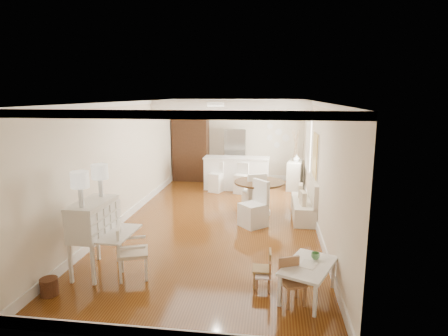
% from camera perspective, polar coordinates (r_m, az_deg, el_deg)
% --- Properties ---
extents(room, '(9.00, 9.04, 2.82)m').
position_cam_1_polar(room, '(8.88, -0.20, 4.81)').
color(room, brown).
rests_on(room, ground).
extents(secretary_bureau, '(1.01, 1.03, 1.24)m').
position_cam_1_polar(secretary_bureau, '(6.72, -19.12, -9.89)').
color(secretary_bureau, white).
rests_on(secretary_bureau, ground).
extents(gustavian_armchair, '(0.65, 0.65, 0.89)m').
position_cam_1_polar(gustavian_armchair, '(6.44, -13.70, -12.22)').
color(gustavian_armchair, white).
rests_on(gustavian_armchair, ground).
extents(wicker_basket, '(0.27, 0.27, 0.26)m').
position_cam_1_polar(wicker_basket, '(6.44, -25.09, -16.07)').
color(wicker_basket, '#552F1A').
rests_on(wicker_basket, ground).
extents(kids_table, '(0.97, 1.18, 0.51)m').
position_cam_1_polar(kids_table, '(5.92, 12.67, -16.37)').
color(kids_table, white).
rests_on(kids_table, ground).
extents(kids_chair_a, '(0.30, 0.30, 0.60)m').
position_cam_1_polar(kids_chair_a, '(6.06, 5.79, -14.96)').
color(kids_chair_a, olive).
rests_on(kids_chair_a, ground).
extents(kids_chair_b, '(0.24, 0.24, 0.50)m').
position_cam_1_polar(kids_chair_b, '(5.97, 6.00, -15.91)').
color(kids_chair_b, '#A66F4B').
rests_on(kids_chair_b, ground).
extents(kids_chair_c, '(0.43, 0.43, 0.67)m').
position_cam_1_polar(kids_chair_c, '(5.67, 10.45, -16.70)').
color(kids_chair_c, '#AA774D').
rests_on(kids_chair_c, ground).
extents(banquette, '(0.52, 1.60, 0.98)m').
position_cam_1_polar(banquette, '(9.28, 12.02, -4.54)').
color(banquette, silver).
rests_on(banquette, ground).
extents(dining_table, '(1.58, 1.58, 0.85)m').
position_cam_1_polar(dining_table, '(9.39, 5.37, -4.57)').
color(dining_table, '#482D17').
rests_on(dining_table, ground).
extents(slip_chair_near, '(0.72, 0.72, 1.05)m').
position_cam_1_polar(slip_chair_near, '(8.53, 4.48, -5.48)').
color(slip_chair_near, white).
rests_on(slip_chair_near, ground).
extents(slip_chair_far, '(0.65, 0.66, 1.02)m').
position_cam_1_polar(slip_chair_far, '(9.62, 4.58, -3.65)').
color(slip_chair_far, white).
rests_on(slip_chair_far, ground).
extents(breakfast_counter, '(2.05, 0.65, 1.03)m').
position_cam_1_polar(breakfast_counter, '(11.83, 1.92, -0.79)').
color(breakfast_counter, white).
rests_on(breakfast_counter, ground).
extents(bar_stool_left, '(0.46, 0.46, 0.92)m').
position_cam_1_polar(bar_stool_left, '(11.52, -1.23, -1.39)').
color(bar_stool_left, white).
rests_on(bar_stool_left, ground).
extents(bar_stool_right, '(0.46, 0.46, 0.91)m').
position_cam_1_polar(bar_stool_right, '(11.35, 2.61, -1.60)').
color(bar_stool_right, white).
rests_on(bar_stool_right, ground).
extents(pantry_cabinet, '(1.20, 0.60, 2.30)m').
position_cam_1_polar(pantry_cabinet, '(13.04, -5.06, 3.13)').
color(pantry_cabinet, '#381E11').
rests_on(pantry_cabinet, ground).
extents(fridge, '(0.75, 0.65, 1.80)m').
position_cam_1_polar(fridge, '(12.77, 3.29, 1.85)').
color(fridge, silver).
rests_on(fridge, ground).
extents(sideboard, '(0.57, 0.99, 0.89)m').
position_cam_1_polar(sideboard, '(12.10, 10.75, -1.04)').
color(sideboard, silver).
rests_on(sideboard, ground).
extents(pencil_cup, '(0.17, 0.17, 0.10)m').
position_cam_1_polar(pencil_cup, '(5.98, 13.76, -12.88)').
color(pencil_cup, '#62A865').
rests_on(pencil_cup, kids_table).
extents(branch_vase, '(0.24, 0.24, 0.21)m').
position_cam_1_polar(branch_vase, '(11.95, 10.99, 1.51)').
color(branch_vase, white).
rests_on(branch_vase, sideboard).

